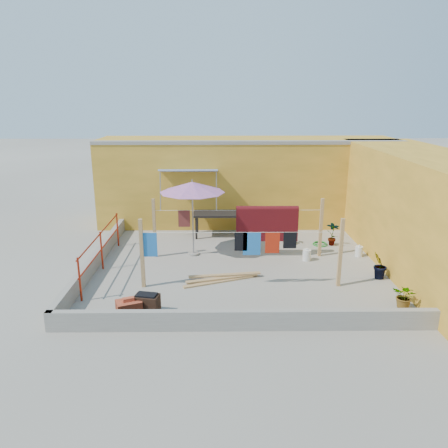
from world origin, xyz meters
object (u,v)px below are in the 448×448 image
Objects in this scene: water_jug_b at (307,255)px; green_hose at (320,244)px; outdoor_table at (219,215)px; white_basin at (256,315)px; plant_back_a at (262,222)px; brick_stack at (129,309)px; water_jug_a at (359,251)px; patio_umbrella at (192,188)px; brazier at (147,304)px.

water_jug_b is 1.60m from green_hose.
outdoor_table is 3.55m from green_hose.
plant_back_a is (0.70, 6.22, 0.36)m from white_basin.
brick_stack is 1.66× the size of water_jug_b.
white_basin is 3.87m from water_jug_b.
water_jug_a is at bearing -48.88° from green_hose.
green_hose is 2.29m from plant_back_a.
plant_back_a reaches higher than water_jug_b.
water_jug_b is at bearing -9.22° from patio_umbrella.
outdoor_table is at bearing 136.82° from water_jug_b.
water_jug_b reaches higher than water_jug_a.
brick_stack is (-1.99, -5.85, -0.55)m from outdoor_table.
plant_back_a is (-1.08, 2.79, 0.23)m from water_jug_b.
outdoor_table is at bearing 162.99° from green_hose.
outdoor_table is at bearing 153.85° from water_jug_a.
water_jug_a is at bearing -26.15° from outdoor_table.
plant_back_a is (-2.74, 2.44, 0.24)m from water_jug_a.
outdoor_table is 3.01× the size of brazier.
brick_stack is 1.78× the size of water_jug_a.
plant_back_a is at bearing 62.58° from brazier.
patio_umbrella is at bearing -135.95° from plant_back_a.
outdoor_table reaches higher than white_basin.
patio_umbrella reaches higher than outdoor_table.
plant_back_a is (3.51, 6.20, 0.20)m from brick_stack.
outdoor_table reaches higher than plant_back_a.
patio_umbrella is at bearing 73.20° from brick_stack.
brazier is 6.90m from water_jug_a.
brick_stack is at bearing -119.51° from plant_back_a.
white_basin is (2.43, -0.17, -0.19)m from brazier.
water_jug_b is (4.59, 3.41, -0.03)m from brick_stack.
patio_umbrella is at bearing 177.68° from water_jug_a.
patio_umbrella is 3.64m from plant_back_a.
brick_stack is 1.08× the size of brazier.
white_basin is 5.46m from green_hose.
white_basin is (1.61, -3.98, -2.06)m from patio_umbrella.
water_jug_b is 0.48× the size of plant_back_a.
brick_stack is 0.41m from brazier.
patio_umbrella reaches higher than brick_stack.
water_jug_b is at bearing 37.72° from brazier.
patio_umbrella reaches higher than green_hose.
water_jug_b is at bearing 62.59° from white_basin.
plant_back_a is at bearing 13.02° from outdoor_table.
green_hose is at bearing 42.32° from brick_stack.
brazier is 1.27× the size of white_basin.
outdoor_table reaches higher than brazier.
green_hose is at bearing -37.24° from plant_back_a.
plant_back_a reaches higher than brick_stack.
patio_umbrella is 2.45m from outdoor_table.
patio_umbrella is 4.69m from green_hose.
white_basin is at bearing -117.28° from green_hose.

